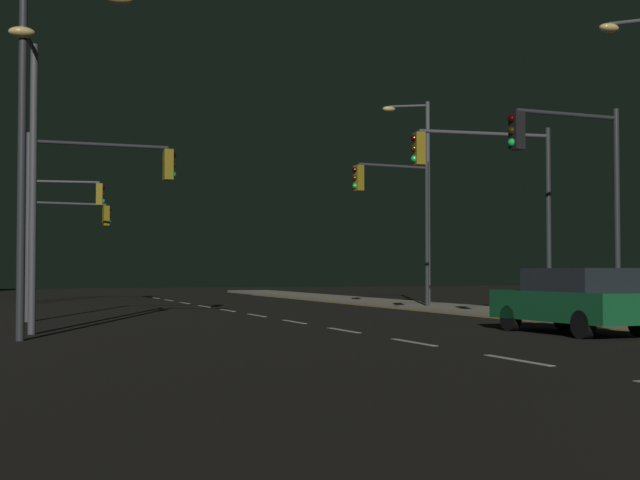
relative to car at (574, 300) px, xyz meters
The scene contains 14 objects.
ground_plane 5.95m from the car, 142.89° to the left, with size 112.00×112.00×0.00m, color black.
sidewalk_right 5.08m from the car, 45.13° to the left, with size 2.88×77.00×0.14m, color #9E937F.
lane_markings_center 8.52m from the car, 123.68° to the left, with size 0.14×50.00×0.01m.
lane_edge_line 8.79m from the car, 77.80° to the left, with size 0.14×53.00×0.01m.
car is the anchor object (origin of this frame).
traffic_light_far_left 6.31m from the car, 80.40° to the left, with size 4.47×0.66×5.70m.
traffic_light_far_center 27.69m from the car, 111.26° to the left, with size 4.28×0.74×4.91m.
traffic_light_mid_right 13.54m from the car, 83.86° to the left, with size 3.34×0.61×5.60m.
traffic_light_far_right 14.43m from the car, 136.31° to the left, with size 4.46×0.34×5.58m.
traffic_light_near_left 3.75m from the car, 54.45° to the left, with size 3.49×0.42×5.67m.
traffic_light_overhead_east 25.22m from the car, 114.72° to the left, with size 3.66×0.72×5.64m.
street_lamp_corner 16.18m from the car, 76.97° to the left, with size 1.75×1.09×8.33m.
street_lamp_across_street 12.88m from the car, 169.69° to the left, with size 2.35×0.96×7.68m.
street_lamp_far_end 13.27m from the car, 162.45° to the left, with size 0.72×2.32×6.92m.
Camera 1 is at (-8.34, -4.20, 1.52)m, focal length 50.64 mm.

